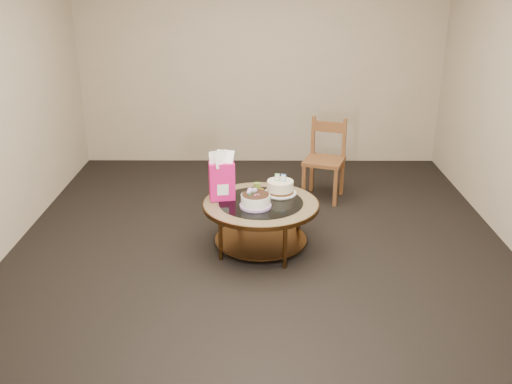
{
  "coord_description": "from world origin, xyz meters",
  "views": [
    {
      "loc": [
        -0.02,
        -4.59,
        2.38
      ],
      "look_at": [
        -0.04,
        0.02,
        0.54
      ],
      "focal_mm": 40.0,
      "sensor_mm": 36.0,
      "label": 1
    }
  ],
  "objects_px": {
    "coffee_table": "(261,210)",
    "dining_chair": "(325,159)",
    "cream_cake": "(280,187)",
    "gift_bag": "(222,176)",
    "decorated_cake": "(255,201)"
  },
  "relations": [
    {
      "from": "gift_bag",
      "to": "dining_chair",
      "type": "bearing_deg",
      "value": 38.38
    },
    {
      "from": "coffee_table",
      "to": "gift_bag",
      "type": "xyz_separation_m",
      "value": [
        -0.34,
        0.07,
        0.3
      ]
    },
    {
      "from": "cream_cake",
      "to": "coffee_table",
      "type": "bearing_deg",
      "value": -120.04
    },
    {
      "from": "decorated_cake",
      "to": "gift_bag",
      "type": "xyz_separation_m",
      "value": [
        -0.29,
        0.17,
        0.16
      ]
    },
    {
      "from": "coffee_table",
      "to": "decorated_cake",
      "type": "bearing_deg",
      "value": -114.73
    },
    {
      "from": "coffee_table",
      "to": "dining_chair",
      "type": "height_order",
      "value": "dining_chair"
    },
    {
      "from": "coffee_table",
      "to": "decorated_cake",
      "type": "relative_size",
      "value": 3.76
    },
    {
      "from": "gift_bag",
      "to": "coffee_table",
      "type": "bearing_deg",
      "value": -21.68
    },
    {
      "from": "cream_cake",
      "to": "gift_bag",
      "type": "relative_size",
      "value": 0.68
    },
    {
      "from": "coffee_table",
      "to": "cream_cake",
      "type": "distance_m",
      "value": 0.3
    },
    {
      "from": "coffee_table",
      "to": "cream_cake",
      "type": "bearing_deg",
      "value": 49.05
    },
    {
      "from": "coffee_table",
      "to": "cream_cake",
      "type": "height_order",
      "value": "cream_cake"
    },
    {
      "from": "coffee_table",
      "to": "gift_bag",
      "type": "distance_m",
      "value": 0.46
    },
    {
      "from": "cream_cake",
      "to": "gift_bag",
      "type": "xyz_separation_m",
      "value": [
        -0.52,
        -0.13,
        0.16
      ]
    },
    {
      "from": "coffee_table",
      "to": "gift_bag",
      "type": "relative_size",
      "value": 2.34
    }
  ]
}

